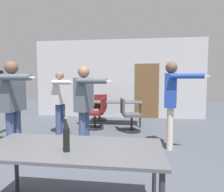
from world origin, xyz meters
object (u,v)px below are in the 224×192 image
at_px(person_near_casual, 61,97).
at_px(person_left_plaid, 13,99).
at_px(person_center_tall, 85,101).
at_px(office_chair_mid_tucked, 100,108).
at_px(office_chair_near_pushed, 129,116).
at_px(person_right_polo, 171,96).
at_px(beer_bottle, 66,135).
at_px(office_chair_far_left, 97,114).
at_px(drink_cup, 102,99).

height_order(person_near_casual, person_left_plaid, person_left_plaid).
bearing_deg(person_center_tall, office_chair_mid_tucked, -163.82).
bearing_deg(office_chair_near_pushed, person_right_polo, 22.39).
distance_m(person_near_casual, person_center_tall, 1.60).
distance_m(person_left_plaid, office_chair_mid_tucked, 3.71).
bearing_deg(office_chair_mid_tucked, person_right_polo, -72.98).
height_order(person_near_casual, beer_bottle, person_near_casual).
relative_size(person_right_polo, office_chair_far_left, 1.97).
distance_m(person_near_casual, office_chair_near_pushed, 1.94).
relative_size(office_chair_near_pushed, beer_bottle, 2.78).
bearing_deg(office_chair_mid_tucked, office_chair_far_left, -102.36).
xyz_separation_m(person_left_plaid, drink_cup, (1.08, 3.11, -0.29)).
xyz_separation_m(office_chair_near_pushed, beer_bottle, (-0.44, -3.70, 0.47)).
distance_m(person_near_casual, office_chair_far_left, 1.22).
bearing_deg(beer_bottle, office_chair_near_pushed, 83.22).
xyz_separation_m(person_right_polo, drink_cup, (-1.89, 2.28, -0.32)).
relative_size(person_left_plaid, office_chair_far_left, 1.94).
relative_size(person_near_casual, office_chair_near_pushed, 1.80).
xyz_separation_m(person_left_plaid, office_chair_mid_tucked, (0.94, 3.53, -0.64)).
bearing_deg(office_chair_far_left, person_right_polo, -124.78).
bearing_deg(person_left_plaid, person_center_tall, 113.90).
xyz_separation_m(person_center_tall, office_chair_mid_tucked, (-0.31, 3.14, -0.59)).
xyz_separation_m(person_right_polo, person_center_tall, (-1.73, -0.44, -0.08)).
relative_size(office_chair_far_left, beer_bottle, 2.76).
bearing_deg(person_near_casual, person_center_tall, 55.20).
distance_m(office_chair_near_pushed, beer_bottle, 3.76).
distance_m(office_chair_near_pushed, drink_cup, 1.43).
bearing_deg(person_center_tall, office_chair_near_pushed, 165.77).
height_order(person_center_tall, office_chair_near_pushed, person_center_tall).
bearing_deg(person_near_casual, office_chair_mid_tucked, 176.64).
height_order(office_chair_near_pushed, office_chair_far_left, office_chair_near_pushed).
height_order(person_right_polo, office_chair_mid_tucked, person_right_polo).
height_order(person_left_plaid, office_chair_far_left, person_left_plaid).
height_order(person_near_casual, person_center_tall, person_center_tall).
relative_size(person_center_tall, office_chair_mid_tucked, 1.83).
height_order(person_near_casual, office_chair_far_left, person_near_casual).
bearing_deg(office_chair_near_pushed, person_near_casual, -88.96).
distance_m(person_left_plaid, office_chair_far_left, 2.64).
bearing_deg(office_chair_far_left, person_near_casual, 131.24).
xyz_separation_m(office_chair_mid_tucked, beer_bottle, (0.66, -5.12, 0.46)).
height_order(person_center_tall, office_chair_far_left, person_center_tall).
height_order(person_near_casual, office_chair_near_pushed, person_near_casual).
relative_size(person_right_polo, office_chair_mid_tucked, 1.94).
bearing_deg(person_center_tall, person_left_plaid, -62.19).
bearing_deg(person_center_tall, office_chair_far_left, -165.11).
relative_size(person_near_casual, beer_bottle, 4.99).
bearing_deg(office_chair_mid_tucked, person_center_tall, -104.35).
xyz_separation_m(person_right_polo, office_chair_near_pushed, (-0.93, 1.28, -0.68)).
distance_m(person_right_polo, person_left_plaid, 3.09).
relative_size(person_right_polo, person_center_tall, 1.06).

